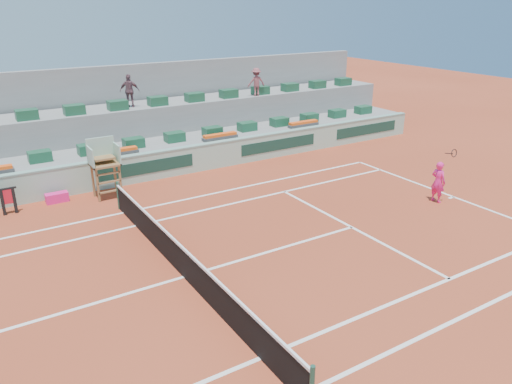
# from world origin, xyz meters

# --- Properties ---
(ground) EXTENTS (90.00, 90.00, 0.00)m
(ground) POSITION_xyz_m (0.00, 0.00, 0.00)
(ground) COLOR #99361D
(ground) RESTS_ON ground
(seating_tier_lower) EXTENTS (36.00, 4.00, 1.20)m
(seating_tier_lower) POSITION_xyz_m (0.00, 10.70, 0.60)
(seating_tier_lower) COLOR gray
(seating_tier_lower) RESTS_ON ground
(seating_tier_upper) EXTENTS (36.00, 2.40, 2.60)m
(seating_tier_upper) POSITION_xyz_m (0.00, 12.30, 1.30)
(seating_tier_upper) COLOR gray
(seating_tier_upper) RESTS_ON ground
(stadium_back_wall) EXTENTS (36.00, 0.40, 4.40)m
(stadium_back_wall) POSITION_xyz_m (0.00, 13.90, 2.20)
(stadium_back_wall) COLOR gray
(stadium_back_wall) RESTS_ON ground
(player_bag) EXTENTS (0.85, 0.38, 0.38)m
(player_bag) POSITION_xyz_m (-1.87, 7.92, 0.19)
(player_bag) COLOR #FF2185
(player_bag) RESTS_ON ground
(spectator_mid) EXTENTS (1.00, 0.72, 1.58)m
(spectator_mid) POSITION_xyz_m (2.73, 11.98, 3.39)
(spectator_mid) COLOR brown
(spectator_mid) RESTS_ON seating_tier_upper
(spectator_right) EXTENTS (1.06, 0.74, 1.49)m
(spectator_right) POSITION_xyz_m (9.55, 11.40, 3.34)
(spectator_right) COLOR #8B454A
(spectator_right) RESTS_ON seating_tier_upper
(court_lines) EXTENTS (23.89, 11.09, 0.01)m
(court_lines) POSITION_xyz_m (0.00, 0.00, 0.01)
(court_lines) COLOR white
(court_lines) RESTS_ON ground
(tennis_net) EXTENTS (0.10, 11.97, 1.10)m
(tennis_net) POSITION_xyz_m (0.00, 0.00, 0.53)
(tennis_net) COLOR black
(tennis_net) RESTS_ON ground
(advertising_hoarding) EXTENTS (36.00, 0.34, 1.26)m
(advertising_hoarding) POSITION_xyz_m (0.02, 8.50, 0.63)
(advertising_hoarding) COLOR #9CC4AD
(advertising_hoarding) RESTS_ON ground
(umpire_chair) EXTENTS (1.10, 0.90, 2.40)m
(umpire_chair) POSITION_xyz_m (0.00, 7.50, 1.54)
(umpire_chair) COLOR brown
(umpire_chair) RESTS_ON ground
(seat_row_lower) EXTENTS (32.90, 0.60, 0.44)m
(seat_row_lower) POSITION_xyz_m (0.00, 9.80, 1.42)
(seat_row_lower) COLOR #1A5033
(seat_row_lower) RESTS_ON seating_tier_lower
(seat_row_upper) EXTENTS (32.90, 0.60, 0.44)m
(seat_row_upper) POSITION_xyz_m (0.00, 11.70, 2.82)
(seat_row_upper) COLOR #1A5033
(seat_row_upper) RESTS_ON seating_tier_upper
(flower_planters) EXTENTS (26.80, 0.36, 0.28)m
(flower_planters) POSITION_xyz_m (-1.50, 9.00, 1.33)
(flower_planters) COLOR #484848
(flower_planters) RESTS_ON seating_tier_lower
(towel_rack) EXTENTS (0.67, 0.11, 1.03)m
(towel_rack) POSITION_xyz_m (-3.59, 7.61, 0.60)
(towel_rack) COLOR black
(towel_rack) RESTS_ON ground
(tennis_player) EXTENTS (0.44, 0.88, 2.28)m
(tennis_player) POSITION_xyz_m (10.88, 0.08, 0.83)
(tennis_player) COLOR #FF2185
(tennis_player) RESTS_ON ground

